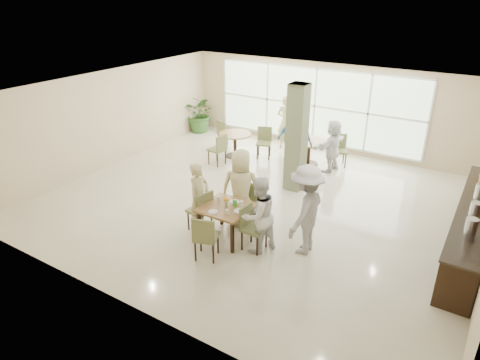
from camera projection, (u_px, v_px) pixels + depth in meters
The scene contains 20 objects.
ground at pixel (259, 201), 10.75m from camera, with size 10.00×10.00×0.00m, color beige.
room_shell at pixel (260, 137), 10.05m from camera, with size 10.00×10.00×10.00m.
window_bank at pixel (315, 106), 13.86m from camera, with size 7.00×0.04×7.00m.
column at pixel (297, 138), 10.91m from camera, with size 0.45×0.45×2.80m, color #606949.
main_table at pixel (226, 210), 8.93m from camera, with size 0.99×0.99×0.75m.
round_table_left at pixel (235, 139), 13.42m from camera, with size 1.01×1.01×0.75m.
round_table_right at pixel (309, 146), 12.78m from camera, with size 1.11×1.11×0.75m.
chairs_main_table at pixel (226, 219), 8.96m from camera, with size 1.89×2.05×0.95m.
chairs_table_left at pixel (236, 142), 13.44m from camera, with size 2.09×1.93×0.95m.
chairs_table_right at pixel (310, 150), 12.74m from camera, with size 2.12×1.84×0.95m.
tabletop_clutter at pixel (228, 205), 8.85m from camera, with size 0.76×0.81×0.21m.
buffet_counter at pixel (473, 224), 8.64m from camera, with size 0.64×4.70×1.95m.
potted_plant at pixel (201, 114), 15.66m from camera, with size 1.24×1.24×1.37m, color #305D25.
teen_left at pixel (199, 198), 9.18m from camera, with size 0.58×0.38×1.59m, color #CBC187.
teen_far at pixel (241, 188), 9.40m from camera, with size 0.87×0.47×1.78m, color #CBC187.
teen_right at pixel (259, 215), 8.45m from camera, with size 0.79×0.62×1.63m, color white.
teen_standing at pixel (306, 210), 8.37m from camera, with size 1.21×0.69×1.87m, color #9C9C9E.
adult_a at pixel (295, 142), 12.06m from camera, with size 1.09×0.62×1.87m, color #4691D2.
adult_b at pixel (332, 146), 12.26m from camera, with size 1.42×0.61×1.53m, color white.
adult_standing at pixel (286, 122), 13.93m from camera, with size 0.65×0.43×1.78m, color #CBC187.
Camera 1 is at (4.70, -8.35, 4.93)m, focal length 32.00 mm.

